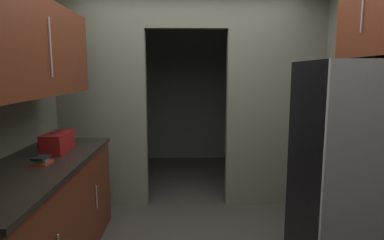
# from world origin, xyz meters

# --- Properties ---
(kitchen_partition) EXTENTS (3.16, 0.12, 2.65)m
(kitchen_partition) POSITION_xyz_m (0.02, 1.44, 1.41)
(kitchen_partition) COLOR gray
(kitchen_partition) RESTS_ON ground
(adjoining_room_shell) EXTENTS (3.16, 2.28, 2.65)m
(adjoining_room_shell) POSITION_xyz_m (0.00, 3.02, 1.33)
(adjoining_room_shell) COLOR gray
(adjoining_room_shell) RESTS_ON ground
(refrigerator) EXTENTS (0.75, 0.74, 1.70)m
(refrigerator) POSITION_xyz_m (1.17, -0.09, 0.85)
(refrigerator) COLOR black
(refrigerator) RESTS_ON ground
(lower_cabinet_run) EXTENTS (0.69, 2.06, 0.93)m
(lower_cabinet_run) POSITION_xyz_m (-1.24, -0.00, 0.46)
(lower_cabinet_run) COLOR maroon
(lower_cabinet_run) RESTS_ON ground
(upper_cabinet_counterside) EXTENTS (0.36, 1.85, 0.71)m
(upper_cabinet_counterside) POSITION_xyz_m (-1.24, -0.00, 1.80)
(upper_cabinet_counterside) COLOR maroon
(boombox) EXTENTS (0.19, 0.38, 0.20)m
(boombox) POSITION_xyz_m (-1.21, 0.41, 1.01)
(boombox) COLOR maroon
(boombox) RESTS_ON lower_cabinet_run
(book_stack) EXTENTS (0.15, 0.15, 0.06)m
(book_stack) POSITION_xyz_m (-1.19, 0.02, 0.95)
(book_stack) COLOR red
(book_stack) RESTS_ON lower_cabinet_run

